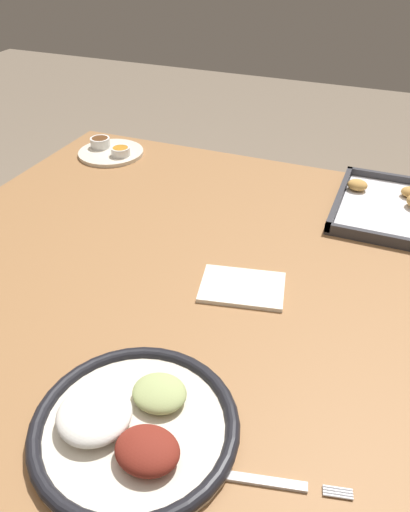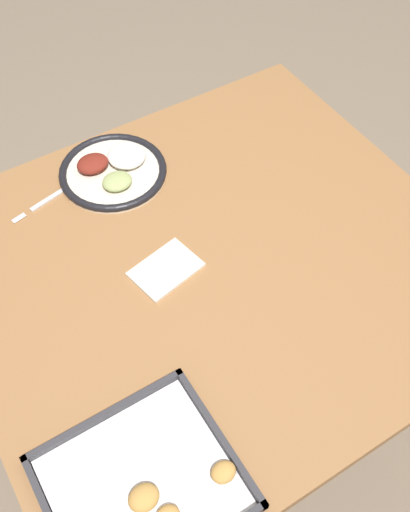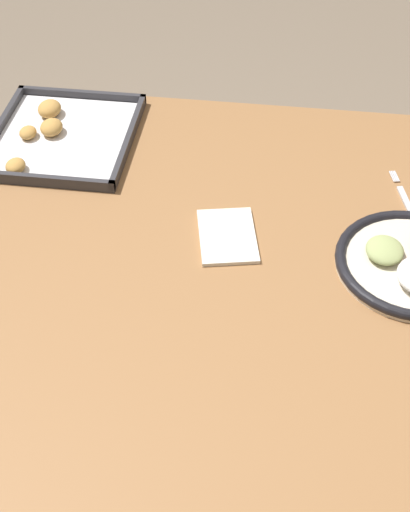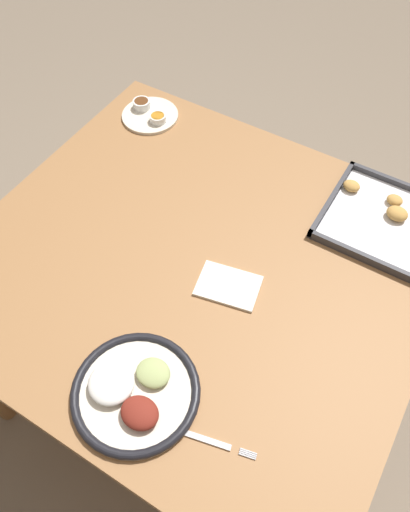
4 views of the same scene
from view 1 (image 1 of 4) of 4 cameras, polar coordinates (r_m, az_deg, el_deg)
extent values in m
plane|color=#7A6B59|center=(1.54, -0.82, -24.77)|extent=(8.00, 8.00, 0.00)
cube|color=olive|center=(0.97, -1.19, -1.90)|extent=(1.15, 1.05, 0.03)
cylinder|color=olive|center=(1.74, -10.82, 0.76)|extent=(0.06, 0.06, 0.74)
cylinder|color=beige|center=(0.70, -7.98, -18.94)|extent=(0.27, 0.27, 0.01)
torus|color=black|center=(0.69, -8.02, -18.65)|extent=(0.28, 0.28, 0.02)
ellipsoid|color=white|center=(0.69, -12.53, -17.26)|extent=(0.10, 0.10, 0.03)
ellipsoid|color=maroon|center=(0.65, -6.61, -21.20)|extent=(0.08, 0.07, 0.03)
ellipsoid|color=#9EAD6B|center=(0.71, -5.23, -15.33)|extent=(0.08, 0.07, 0.03)
cube|color=silver|center=(0.66, 4.25, -23.97)|extent=(0.16, 0.05, 0.00)
cylinder|color=silver|center=(0.67, 14.96, -25.04)|extent=(0.03, 0.01, 0.00)
cylinder|color=silver|center=(0.67, 14.94, -24.77)|extent=(0.03, 0.01, 0.00)
cylinder|color=silver|center=(0.67, 14.92, -24.51)|extent=(0.03, 0.01, 0.00)
cylinder|color=silver|center=(0.67, 14.91, -24.24)|extent=(0.03, 0.01, 0.00)
cylinder|color=beige|center=(1.44, -10.70, 11.52)|extent=(0.18, 0.18, 0.01)
cylinder|color=silver|center=(1.40, -9.62, 11.70)|extent=(0.05, 0.05, 0.02)
cylinder|color=#C67F23|center=(1.40, -9.65, 12.01)|extent=(0.04, 0.04, 0.01)
cylinder|color=silver|center=(1.46, -11.88, 12.58)|extent=(0.05, 0.05, 0.03)
cylinder|color=#593319|center=(1.46, -11.93, 12.95)|extent=(0.04, 0.04, 0.01)
cube|color=#333338|center=(1.08, 22.29, 1.35)|extent=(0.34, 0.01, 0.02)
cube|color=#333338|center=(1.21, 15.13, 6.59)|extent=(0.01, 0.30, 0.02)
ellipsoid|color=#C18E47|center=(1.26, 17.02, 7.76)|extent=(0.05, 0.04, 0.03)
cube|color=silver|center=(0.90, 4.28, -3.58)|extent=(0.17, 0.13, 0.01)
camera|label=2|loc=(1.50, 42.74, 50.07)|focal=42.00mm
camera|label=3|loc=(1.36, -54.83, 38.45)|focal=50.00mm
camera|label=4|loc=(0.48, 153.50, 58.55)|focal=35.00mm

